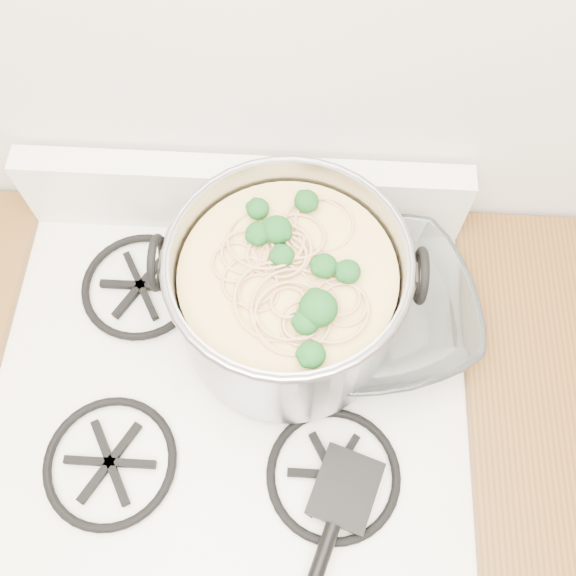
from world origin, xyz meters
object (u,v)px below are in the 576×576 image
(spatula, at_px, (346,487))
(glass_bowl, at_px, (378,313))
(gas_range, at_px, (247,441))
(stock_pot, at_px, (288,295))

(spatula, bearing_deg, glass_bowl, 98.74)
(gas_range, bearing_deg, spatula, -41.68)
(gas_range, relative_size, glass_bowl, 7.63)
(spatula, xyz_separation_m, glass_bowl, (0.05, 0.28, 0.00))
(glass_bowl, bearing_deg, stock_pot, -172.40)
(spatula, distance_m, glass_bowl, 0.28)
(stock_pot, distance_m, glass_bowl, 0.18)
(gas_range, relative_size, stock_pot, 2.45)
(spatula, relative_size, glass_bowl, 2.56)
(stock_pot, xyz_separation_m, glass_bowl, (0.15, 0.02, -0.09))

